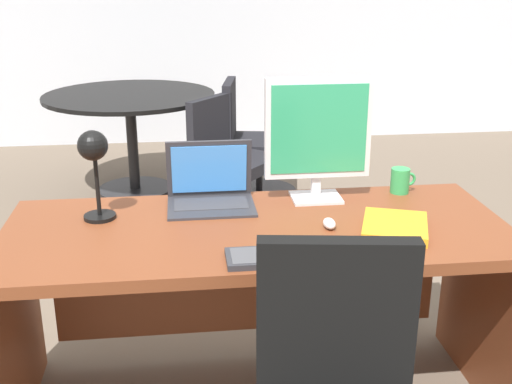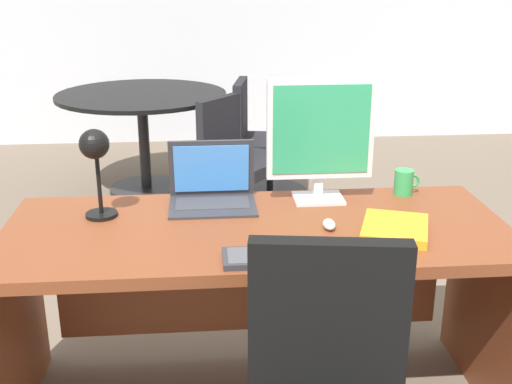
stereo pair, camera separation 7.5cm
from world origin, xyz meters
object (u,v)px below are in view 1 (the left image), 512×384
(book, at_px, (395,227))
(meeting_chair_near, at_px, (230,171))
(laptop, at_px, (210,185))
(mouse, at_px, (329,223))
(keyboard, at_px, (289,256))
(desk_lamp, at_px, (94,157))
(meeting_chair_far, at_px, (251,150))
(meeting_table, at_px, (131,119))
(desk, at_px, (256,268))
(coffee_mug, at_px, (401,181))
(monitor, at_px, (318,133))

(book, relative_size, meeting_chair_near, 0.40)
(laptop, bearing_deg, mouse, -37.55)
(laptop, height_order, mouse, laptop)
(mouse, xyz_separation_m, book, (0.23, -0.06, -0.00))
(keyboard, height_order, meeting_chair_near, meeting_chair_near)
(desk_lamp, relative_size, meeting_chair_far, 0.40)
(meeting_table, xyz_separation_m, meeting_chair_near, (0.69, -0.57, -0.25))
(desk, xyz_separation_m, mouse, (0.26, -0.09, 0.21))
(keyboard, bearing_deg, meeting_chair_near, 90.26)
(mouse, bearing_deg, meeting_chair_near, 95.63)
(meeting_chair_far, bearing_deg, book, -84.60)
(keyboard, relative_size, coffee_mug, 3.83)
(desk_lamp, bearing_deg, meeting_chair_near, 70.99)
(monitor, height_order, laptop, monitor)
(book, bearing_deg, keyboard, -156.11)
(meeting_chair_far, bearing_deg, monitor, -89.34)
(laptop, bearing_deg, desk_lamp, -160.74)
(laptop, xyz_separation_m, book, (0.64, -0.38, -0.06))
(desk, distance_m, laptop, 0.38)
(desk, height_order, laptop, laptop)
(desk_lamp, distance_m, book, 1.12)
(book, xyz_separation_m, coffee_mug, (0.15, 0.40, 0.04))
(monitor, xyz_separation_m, meeting_chair_far, (-0.02, 2.14, -0.67))
(coffee_mug, bearing_deg, meeting_chair_far, 100.54)
(desk, xyz_separation_m, book, (0.49, -0.15, 0.21))
(keyboard, xyz_separation_m, book, (0.42, 0.18, 0.01))
(laptop, relative_size, desk_lamp, 0.98)
(meeting_chair_far, bearing_deg, desk, -96.04)
(meeting_chair_near, bearing_deg, keyboard, -89.74)
(laptop, relative_size, book, 1.05)
(monitor, height_order, meeting_table, monitor)
(laptop, height_order, desk_lamp, desk_lamp)
(mouse, height_order, meeting_chair_near, meeting_chair_near)
(book, relative_size, meeting_table, 0.26)
(monitor, xyz_separation_m, laptop, (-0.43, 0.01, -0.20))
(keyboard, relative_size, meeting_chair_near, 0.50)
(desk, height_order, desk_lamp, desk_lamp)
(monitor, relative_size, laptop, 1.45)
(monitor, height_order, meeting_chair_far, monitor)
(book, xyz_separation_m, meeting_chair_far, (-0.24, 2.50, -0.41))
(monitor, xyz_separation_m, desk_lamp, (-0.85, -0.14, -0.03))
(monitor, xyz_separation_m, meeting_table, (-0.90, 2.29, -0.44))
(monitor, relative_size, meeting_table, 0.40)
(desk_lamp, height_order, meeting_chair_near, desk_lamp)
(laptop, relative_size, meeting_chair_near, 0.42)
(monitor, height_order, book, monitor)
(laptop, xyz_separation_m, meeting_table, (-0.47, 2.28, -0.24))
(mouse, distance_m, coffee_mug, 0.52)
(desk_lamp, bearing_deg, book, -12.04)
(keyboard, bearing_deg, meeting_chair_far, 86.16)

